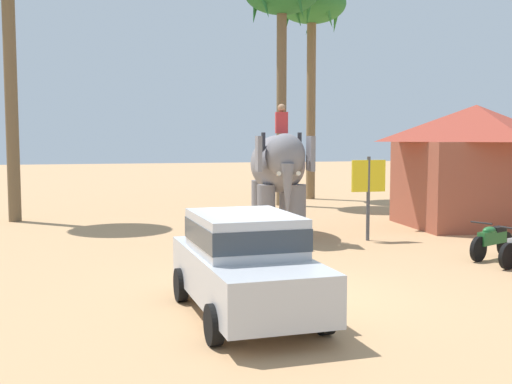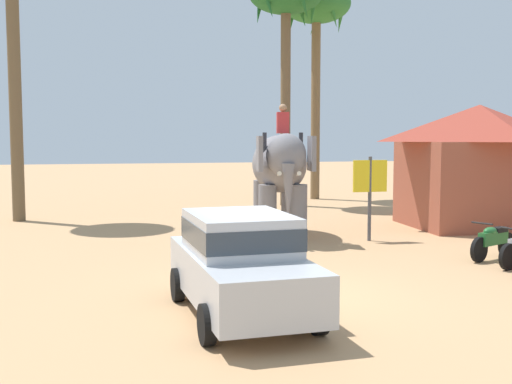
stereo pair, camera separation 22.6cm
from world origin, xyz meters
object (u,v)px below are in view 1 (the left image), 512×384
Objects in this scene: car_sedan_foreground at (245,260)px; elephant_with_mahout at (279,170)px; motorcycle_end_of_row at (492,240)px; palm_tree_left_of_road at (312,12)px; signboard_yellow at (368,182)px; roadside_hut at (475,162)px; palm_tree_behind_elephant at (282,1)px.

car_sedan_foreground is 1.05× the size of elephant_with_mahout.
motorcycle_end_of_row is 17.33m from palm_tree_left_of_road.
motorcycle_end_of_row is 3.91m from signboard_yellow.
signboard_yellow is at bearing 52.39° from car_sedan_foreground.
palm_tree_left_of_road is 1.92× the size of roadside_hut.
palm_tree_left_of_road reaches higher than elephant_with_mahout.
motorcycle_end_of_row is at bearing -60.58° from signboard_yellow.
palm_tree_behind_elephant is at bearing 73.37° from elephant_with_mahout.
palm_tree_left_of_road is (4.61, 10.68, 6.74)m from elephant_with_mahout.
palm_tree_behind_elephant is (5.30, 16.21, 7.71)m from car_sedan_foreground.
car_sedan_foreground is at bearing -153.97° from motorcycle_end_of_row.
elephant_with_mahout is 0.76× the size of roadside_hut.
roadside_hut is at bearing -59.92° from palm_tree_behind_elephant.
palm_tree_left_of_road is (7.44, 18.61, 7.80)m from car_sedan_foreground.
palm_tree_behind_elephant is 11.84m from signboard_yellow.
signboard_yellow is at bearing -101.03° from palm_tree_left_of_road.
roadside_hut reaches higher than car_sedan_foreground.
palm_tree_behind_elephant reaches higher than motorcycle_end_of_row.
palm_tree_behind_elephant is (2.47, 8.28, 6.65)m from elephant_with_mahout.
palm_tree_left_of_road is at bearing 102.85° from roadside_hut.
signboard_yellow is at bearing -29.91° from elephant_with_mahout.
elephant_with_mahout is at bearing -174.87° from roadside_hut.
signboard_yellow is at bearing -157.36° from roadside_hut.
palm_tree_left_of_road is 4.17× the size of signboard_yellow.
roadside_hut reaches higher than signboard_yellow.
elephant_with_mahout is 6.31m from motorcycle_end_of_row.
signboard_yellow is at bearing 119.42° from motorcycle_end_of_row.
palm_tree_left_of_road reaches higher than car_sedan_foreground.
signboard_yellow reaches higher than motorcycle_end_of_row.
car_sedan_foreground is 2.52× the size of motorcycle_end_of_row.
elephant_with_mahout reaches higher than signboard_yellow.
palm_tree_left_of_road reaches higher than palm_tree_behind_elephant.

